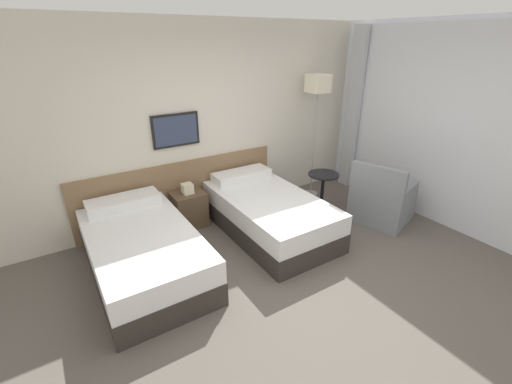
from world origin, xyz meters
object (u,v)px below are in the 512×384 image
at_px(nightstand, 189,209).
at_px(floor_lamp, 318,91).
at_px(armchair, 381,202).
at_px(bed_near_window, 268,213).
at_px(bed_near_door, 143,251).
at_px(side_table, 323,185).

relative_size(nightstand, floor_lamp, 0.33).
bearing_deg(nightstand, armchair, -29.12).
height_order(bed_near_window, floor_lamp, floor_lamp).
bearing_deg(nightstand, bed_near_window, -40.80).
distance_m(floor_lamp, armchair, 1.90).
distance_m(nightstand, armchair, 2.75).
bearing_deg(floor_lamp, bed_near_window, -154.21).
relative_size(bed_near_door, floor_lamp, 0.99).
bearing_deg(bed_near_door, nightstand, 40.80).
bearing_deg(armchair, bed_near_door, 61.40).
xyz_separation_m(bed_near_door, floor_lamp, (3.00, 0.63, 1.43)).
xyz_separation_m(bed_near_window, floor_lamp, (1.31, 0.63, 1.43)).
bearing_deg(armchair, nightstand, 42.89).
bearing_deg(bed_near_window, side_table, 3.09).
height_order(bed_near_door, floor_lamp, floor_lamp).
xyz_separation_m(nightstand, floor_lamp, (2.16, -0.10, 1.45)).
distance_m(nightstand, side_table, 1.99).
relative_size(nightstand, side_table, 1.04).
distance_m(bed_near_door, armchair, 3.30).
bearing_deg(nightstand, floor_lamp, -2.56).
height_order(bed_near_window, side_table, bed_near_window).
distance_m(bed_near_door, floor_lamp, 3.39).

